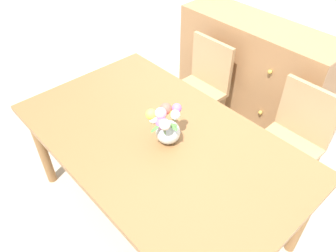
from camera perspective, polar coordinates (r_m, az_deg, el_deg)
name	(u,v)px	position (r m, az deg, el deg)	size (l,w,h in m)	color
ground_plane	(160,210)	(2.59, -1.34, -14.28)	(12.00, 12.00, 0.00)	#B7AD99
dining_table	(159,146)	(2.06, -1.64, -3.51)	(1.81, 1.08, 0.76)	olive
chair_left	(201,84)	(2.90, 5.78, 7.17)	(0.42, 0.42, 0.90)	tan
chair_right	(293,137)	(2.53, 20.76, -1.78)	(0.42, 0.42, 0.90)	tan
dresser	(251,76)	(3.12, 14.07, 8.39)	(1.40, 0.47, 1.00)	#9E7047
flower_vase	(166,125)	(1.91, -0.31, 0.12)	(0.21, 0.24, 0.24)	silver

